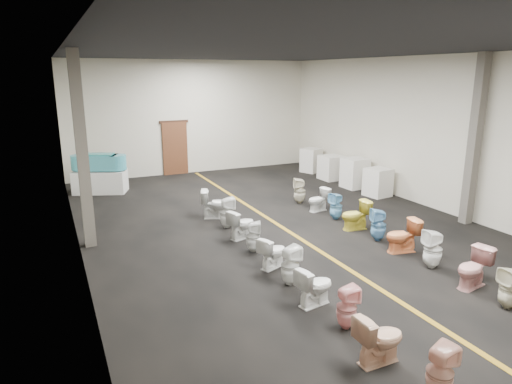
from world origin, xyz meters
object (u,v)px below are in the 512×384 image
(toilet_left_7, at_px, (253,237))
(toilet_left_2, at_px, (379,339))
(toilet_right_7, at_px, (356,215))
(appliance_crate_d, at_px, (311,160))
(toilet_left_1, at_px, (440,372))
(appliance_crate_c, at_px, (332,168))
(toilet_left_8, at_px, (242,224))
(toilet_right_9, at_px, (319,200))
(display_table, at_px, (100,182))
(toilet_left_5, at_px, (290,266))
(toilet_left_4, at_px, (315,286))
(toilet_right_4, at_px, (433,249))
(bathtub, at_px, (99,162))
(toilet_left_10, at_px, (216,204))
(toilet_left_6, at_px, (273,252))
(appliance_crate_b, at_px, (355,173))
(toilet_right_2, at_px, (509,288))
(toilet_right_3, at_px, (474,268))
(toilet_left_3, at_px, (347,307))
(toilet_left_9, at_px, (227,213))
(toilet_right_8, at_px, (336,206))
(appliance_crate_a, at_px, (378,182))
(toilet_right_5, at_px, (402,236))
(toilet_right_6, at_px, (378,225))
(toilet_right_10, at_px, (300,191))

(toilet_left_7, bearing_deg, toilet_left_2, -158.70)
(toilet_left_2, distance_m, toilet_right_7, 5.75)
(appliance_crate_d, bearing_deg, toilet_left_1, -114.73)
(appliance_crate_c, xyz_separation_m, toilet_left_8, (-5.70, -4.56, -0.09))
(toilet_left_7, bearing_deg, toilet_right_9, -33.08)
(display_table, xyz_separation_m, toilet_left_5, (2.48, -8.94, 0.01))
(toilet_left_4, height_order, toilet_right_4, toilet_right_4)
(bathtub, height_order, toilet_right_7, bathtub)
(display_table, xyz_separation_m, toilet_left_10, (2.62, -4.36, 0.03))
(bathtub, bearing_deg, toilet_left_6, -48.18)
(appliance_crate_b, height_order, toilet_right_7, appliance_crate_b)
(toilet_right_2, bearing_deg, toilet_right_3, 174.04)
(toilet_left_3, relative_size, toilet_right_7, 0.94)
(toilet_left_9, bearing_deg, toilet_right_3, -142.11)
(toilet_right_8, bearing_deg, toilet_left_6, -65.02)
(toilet_left_3, bearing_deg, toilet_right_9, -24.89)
(appliance_crate_a, distance_m, toilet_left_6, 6.89)
(toilet_left_1, xyz_separation_m, toilet_left_4, (-0.13, 2.72, -0.02))
(appliance_crate_c, height_order, toilet_right_4, appliance_crate_c)
(toilet_right_2, bearing_deg, toilet_left_9, -152.88)
(toilet_left_5, height_order, toilet_right_7, toilet_left_5)
(toilet_right_8, xyz_separation_m, toilet_right_9, (-0.01, 0.89, -0.04))
(toilet_right_5, height_order, toilet_right_8, toilet_right_5)
(toilet_right_8, bearing_deg, appliance_crate_a, 109.27)
(appliance_crate_d, bearing_deg, toilet_right_6, -109.80)
(toilet_right_8, bearing_deg, toilet_right_10, 172.93)
(appliance_crate_c, relative_size, toilet_left_2, 1.24)
(toilet_left_3, bearing_deg, toilet_left_1, -174.05)
(toilet_left_3, distance_m, toilet_right_2, 3.00)
(toilet_left_6, xyz_separation_m, toilet_left_9, (0.06, 2.77, 0.08))
(toilet_left_6, bearing_deg, toilet_left_5, 153.33)
(appliance_crate_a, height_order, toilet_left_10, appliance_crate_a)
(appliance_crate_c, xyz_separation_m, toilet_right_5, (-2.73, -6.93, -0.07))
(appliance_crate_c, relative_size, appliance_crate_d, 0.93)
(toilet_right_5, bearing_deg, toilet_right_7, -169.33)
(toilet_left_9, distance_m, toilet_right_6, 3.86)
(toilet_left_1, relative_size, toilet_right_4, 0.89)
(toilet_left_1, relative_size, toilet_left_3, 1.03)
(appliance_crate_a, xyz_separation_m, toilet_left_4, (-5.84, -5.46, -0.11))
(appliance_crate_d, bearing_deg, toilet_right_4, -106.46)
(appliance_crate_a, relative_size, toilet_left_6, 1.37)
(appliance_crate_a, height_order, toilet_right_5, appliance_crate_a)
(toilet_right_6, bearing_deg, toilet_right_9, -161.28)
(toilet_left_2, bearing_deg, appliance_crate_b, -35.39)
(toilet_right_9, bearing_deg, toilet_right_3, -9.08)
(appliance_crate_d, xyz_separation_m, toilet_left_5, (-5.85, -8.81, -0.10))
(toilet_left_8, distance_m, toilet_right_10, 3.59)
(toilet_left_10, bearing_deg, toilet_left_3, -159.88)
(toilet_left_7, height_order, toilet_right_10, toilet_right_10)
(toilet_right_9, bearing_deg, toilet_left_6, -53.75)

